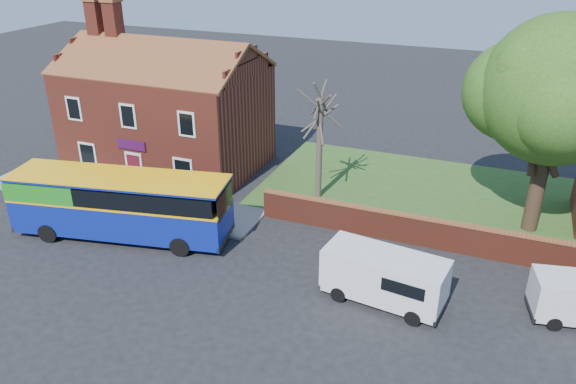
% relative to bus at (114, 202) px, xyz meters
% --- Properties ---
extents(ground, '(120.00, 120.00, 0.00)m').
position_rel_bus_xyz_m(ground, '(4.24, -2.07, -1.93)').
color(ground, black).
rests_on(ground, ground).
extents(pavement, '(18.00, 3.50, 0.12)m').
position_rel_bus_xyz_m(pavement, '(-2.76, 3.68, -1.87)').
color(pavement, gray).
rests_on(pavement, ground).
extents(kerb, '(18.00, 0.15, 0.14)m').
position_rel_bus_xyz_m(kerb, '(-2.76, 1.93, -1.86)').
color(kerb, slate).
rests_on(kerb, ground).
extents(grass_strip, '(26.00, 12.00, 0.04)m').
position_rel_bus_xyz_m(grass_strip, '(17.24, 10.93, -1.91)').
color(grass_strip, '#426B28').
rests_on(grass_strip, ground).
extents(shop_building, '(12.30, 8.13, 10.50)m').
position_rel_bus_xyz_m(shop_building, '(-2.79, 9.43, 1.48)').
color(shop_building, maroon).
rests_on(shop_building, ground).
extents(boundary_wall, '(22.00, 0.38, 1.60)m').
position_rel_bus_xyz_m(boundary_wall, '(17.24, 4.93, -1.12)').
color(boundary_wall, maroon).
rests_on(boundary_wall, ground).
extents(bus, '(11.53, 4.94, 3.41)m').
position_rel_bus_xyz_m(bus, '(0.00, 0.00, 0.00)').
color(bus, navy).
rests_on(bus, ground).
extents(van_near, '(5.41, 2.71, 2.28)m').
position_rel_bus_xyz_m(van_near, '(14.24, -0.42, -0.65)').
color(van_near, silver).
rests_on(van_near, ground).
extents(large_tree, '(9.23, 7.31, 11.26)m').
position_rel_bus_xyz_m(large_tree, '(20.12, 9.01, 5.44)').
color(large_tree, black).
rests_on(large_tree, ground).
extents(bare_tree, '(2.51, 2.99, 6.70)m').
position_rel_bus_xyz_m(bare_tree, '(8.21, 8.34, 1.51)').
color(bare_tree, '#4C4238').
rests_on(bare_tree, ground).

